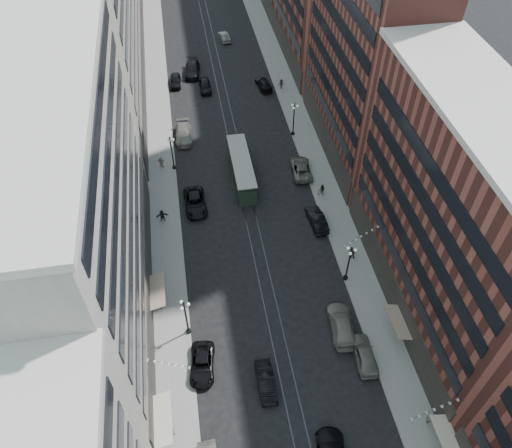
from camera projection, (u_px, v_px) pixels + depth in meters
ground at (233, 141)px, 75.60m from camera, size 220.00×220.00×0.00m
sidewalk_west at (158, 111)px, 81.04m from camera, size 4.00×180.00×0.15m
sidewalk_east at (290, 98)px, 83.56m from camera, size 4.00×180.00×0.15m
rail_west at (221, 105)px, 82.27m from camera, size 0.12×180.00×0.02m
rail_east at (229, 104)px, 82.43m from camera, size 0.12×180.00×0.02m
building_west_mid at (84, 216)px, 45.22m from camera, size 8.00×36.00×28.00m
building_east_mid at (453, 225)px, 47.20m from camera, size 8.00×30.00×24.00m
building_east_tower at (373, 5)px, 59.55m from camera, size 8.00×26.00×42.00m
lamppost_sw_far at (186, 316)px, 50.68m from camera, size 1.03×1.14×5.52m
lamppost_sw_mid at (172, 152)px, 68.91m from camera, size 1.03×1.14×5.52m
lamppost_se_far at (349, 262)px, 55.49m from camera, size 1.03×1.14×5.52m
lamppost_se_mid at (294, 118)px, 74.40m from camera, size 1.03×1.14×5.52m
streetcar at (242, 170)px, 68.79m from camera, size 2.57×11.62×3.22m
car_2 at (202, 364)px, 49.64m from camera, size 2.99×5.35×1.42m
car_4 at (364, 354)px, 50.23m from camera, size 2.25×5.12×1.71m
car_5 at (266, 382)px, 48.34m from camera, size 1.64×4.61×1.52m
pedestrian_1 at (171, 429)px, 44.96m from camera, size 0.84×0.47×1.71m
pedestrian_2 at (158, 304)px, 54.15m from camera, size 0.94×0.64×1.78m
pedestrian_4 at (429, 419)px, 45.68m from camera, size 0.70×1.02×1.60m
car_7 at (195, 202)px, 65.33m from camera, size 2.89×5.92×1.62m
car_8 at (183, 134)px, 75.44m from camera, size 2.63×6.02×1.72m
car_9 at (175, 81)px, 85.95m from camera, size 2.10×4.63×1.54m
car_10 at (317, 219)px, 63.20m from camera, size 2.10×5.06×1.63m
car_11 at (301, 168)px, 70.05m from camera, size 3.09×5.91×1.59m
car_12 at (264, 84)px, 85.35m from camera, size 2.62×5.23×1.46m
car_13 at (205, 86)px, 84.80m from camera, size 1.91×4.74×1.61m
car_14 at (224, 37)px, 97.12m from camera, size 2.13×4.57×1.45m
pedestrian_5 at (162, 216)px, 63.41m from camera, size 1.61×0.58×1.70m
pedestrian_6 at (161, 162)px, 70.54m from camera, size 1.22×0.84×1.90m
pedestrian_7 at (353, 253)px, 59.29m from camera, size 0.83×0.74×1.50m
pedestrian_8 at (319, 191)px, 66.66m from camera, size 0.66×0.58×1.52m
pedestrian_9 at (281, 84)px, 84.83m from camera, size 1.14×0.58×1.70m
car_extra_0 at (341, 325)px, 52.60m from camera, size 2.99×6.16×1.73m
car_extra_1 at (192, 69)px, 88.38m from camera, size 3.23×6.40×1.78m
pedestrian_extra_0 at (322, 190)px, 66.82m from camera, size 0.69×0.88×1.60m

